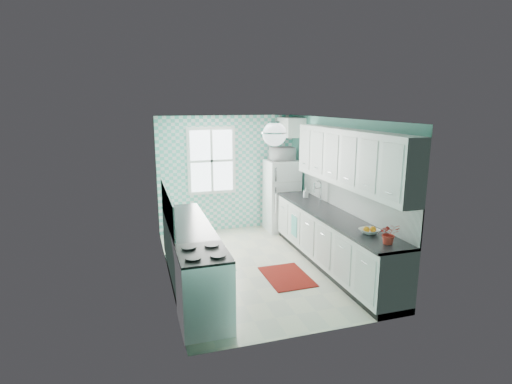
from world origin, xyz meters
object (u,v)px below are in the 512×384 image
object	(u,v)px
sink	(312,203)
potted_plant	(389,234)
microwave	(282,154)
stove	(204,288)
fruit_bowl	(370,231)
fridge	(282,195)
ceiling_light	(274,134)

from	to	relation	value
sink	potted_plant	distance (m)	2.36
sink	microwave	size ratio (longest dim) A/B	1.06
stove	sink	world-z (taller)	sink
sink	fruit_bowl	world-z (taller)	sink
fridge	potted_plant	xyz separation A→B (m)	(0.09, -3.71, 0.30)
sink	microwave	xyz separation A→B (m)	(-0.09, 1.35, 0.76)
fruit_bowl	fridge	bearing A→B (deg)	91.58
ceiling_light	fruit_bowl	bearing A→B (deg)	-29.84
sink	potted_plant	bearing A→B (deg)	-92.81
ceiling_light	potted_plant	distance (m)	2.07
sink	stove	bearing A→B (deg)	-142.70
ceiling_light	stove	bearing A→B (deg)	-146.50
sink	ceiling_light	bearing A→B (deg)	-137.25
microwave	stove	bearing A→B (deg)	55.85
ceiling_light	fruit_bowl	size ratio (longest dim) A/B	1.30
ceiling_light	stove	world-z (taller)	ceiling_light
fridge	potted_plant	size ratio (longest dim) A/B	5.51
fridge	fruit_bowl	bearing A→B (deg)	-85.96
sink	fruit_bowl	size ratio (longest dim) A/B	1.97
fridge	fruit_bowl	distance (m)	3.27
stove	fruit_bowl	world-z (taller)	fruit_bowl
stove	fruit_bowl	size ratio (longest dim) A/B	3.53
potted_plant	ceiling_light	bearing A→B (deg)	136.55
fridge	stove	xyz separation A→B (m)	(-2.31, -3.37, -0.28)
ceiling_light	fridge	bearing A→B (deg)	66.71
ceiling_light	potted_plant	xyz separation A→B (m)	(1.20, -1.14, -1.24)
fridge	stove	bearing A→B (deg)	-121.94
fruit_bowl	microwave	bearing A→B (deg)	91.58
stove	potted_plant	xyz separation A→B (m)	(2.40, -0.34, 0.58)
stove	fruit_bowl	distance (m)	2.45
ceiling_light	fruit_bowl	world-z (taller)	ceiling_light
fruit_bowl	microwave	distance (m)	3.35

